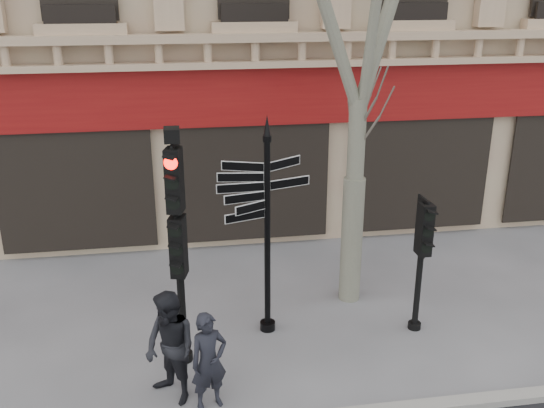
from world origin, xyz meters
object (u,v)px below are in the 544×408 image
Objects in this scene: pedestrian_b at (170,348)px; traffic_signal_secondary at (422,243)px; pedestrian_a at (209,361)px; traffic_signal_main at (177,221)px; fingerpost at (267,191)px.

traffic_signal_secondary is at bearing 68.67° from pedestrian_b.
traffic_signal_main is at bearing 85.81° from pedestrian_a.
fingerpost is 1.68m from traffic_signal_main.
fingerpost reaches higher than pedestrian_b.
fingerpost is 2.84m from traffic_signal_secondary.
traffic_signal_main is 2.23× the size of pedestrian_b.
pedestrian_b is at bearing 134.92° from pedestrian_a.
traffic_signal_secondary is (4.16, 0.33, -0.80)m from traffic_signal_main.
traffic_signal_main is 2.15m from pedestrian_a.
pedestrian_b reaches higher than pedestrian_a.
traffic_signal_main is at bearing 130.87° from pedestrian_b.
traffic_signal_secondary is at bearing 2.04° from pedestrian_a.
traffic_signal_main is 1.90m from pedestrian_b.
fingerpost is 1.62× the size of traffic_signal_secondary.
traffic_signal_main is 1.62× the size of traffic_signal_secondary.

